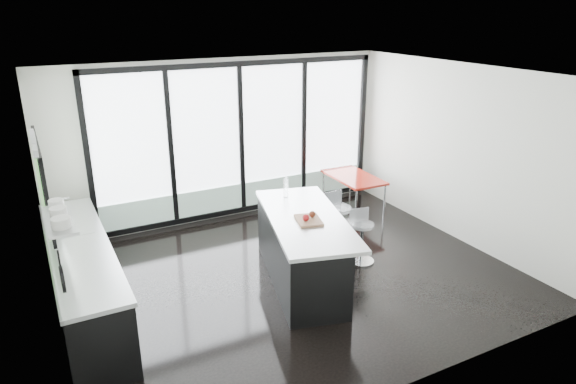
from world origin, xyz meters
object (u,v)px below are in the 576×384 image
island (300,248)px  bar_stool_far (338,228)px  red_table (353,193)px  bar_stool_near (362,243)px

island → bar_stool_far: island is taller
island → red_table: (2.13, 1.83, -0.15)m
bar_stool_far → red_table: (1.14, 1.25, -0.02)m
island → red_table: island is taller
bar_stool_near → red_table: bearing=69.3°
island → bar_stool_far: size_ratio=3.53×
bar_stool_near → bar_stool_far: bar_stool_far is taller
bar_stool_near → bar_stool_far: (-0.07, 0.53, 0.04)m
red_table → island: bearing=-139.4°
red_table → bar_stool_far: bearing=-132.3°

